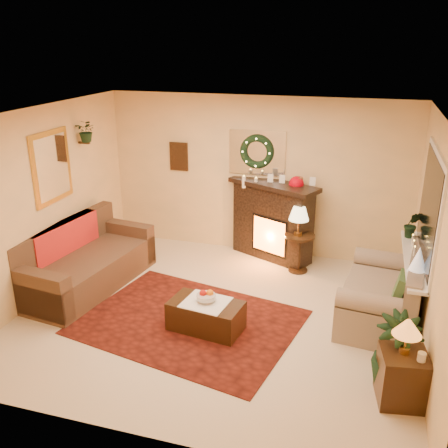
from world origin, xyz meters
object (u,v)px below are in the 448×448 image
(end_table_square, at_px, (402,378))
(coffee_table, at_px, (206,314))
(loveseat, at_px, (382,290))
(sofa, at_px, (87,259))
(side_table_round, at_px, (299,252))
(fireplace, at_px, (272,226))

(end_table_square, bearing_deg, coffee_table, 163.23)
(loveseat, xyz_separation_m, end_table_square, (0.20, -1.57, -0.15))
(sofa, bearing_deg, loveseat, 11.26)
(loveseat, height_order, side_table_round, loveseat)
(side_table_round, xyz_separation_m, end_table_square, (1.43, -2.68, -0.05))
(sofa, distance_m, coffee_table, 2.13)
(fireplace, relative_size, coffee_table, 1.48)
(end_table_square, relative_size, coffee_table, 0.61)
(sofa, distance_m, fireplace, 2.97)
(sofa, height_order, loveseat, sofa)
(fireplace, distance_m, end_table_square, 3.67)
(sofa, bearing_deg, fireplace, 44.82)
(side_table_round, height_order, end_table_square, side_table_round)
(fireplace, distance_m, coffee_table, 2.47)
(fireplace, xyz_separation_m, end_table_square, (1.93, -3.10, -0.28))
(loveseat, distance_m, coffee_table, 2.27)
(end_table_square, height_order, coffee_table, end_table_square)
(coffee_table, bearing_deg, sofa, 170.71)
(loveseat, bearing_deg, side_table_round, 144.63)
(sofa, bearing_deg, coffee_table, -9.53)
(loveseat, height_order, coffee_table, loveseat)
(sofa, height_order, fireplace, fireplace)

